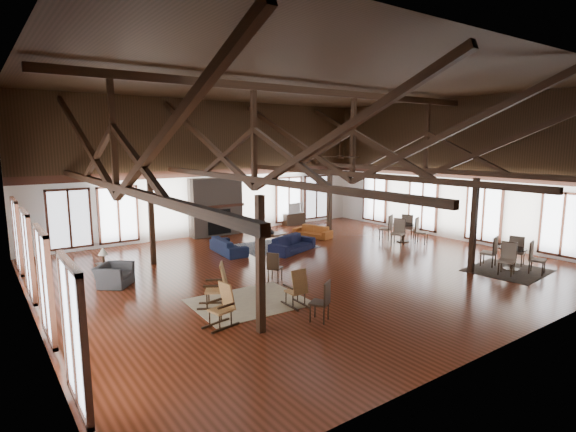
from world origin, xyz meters
TOP-DOWN VIEW (x-y plane):
  - floor at (0.00, 0.00)m, footprint 16.00×16.00m
  - ceiling at (0.00, 0.00)m, footprint 16.00×14.00m
  - wall_back at (0.00, 7.00)m, footprint 16.00×0.02m
  - wall_front at (0.00, -7.00)m, footprint 16.00×0.02m
  - wall_left at (-8.00, 0.00)m, footprint 0.02×14.00m
  - wall_right at (8.00, 0.00)m, footprint 0.02×14.00m
  - roof_truss at (0.00, 0.00)m, footprint 15.60×14.07m
  - post_grid at (0.00, 0.00)m, footprint 8.16×7.16m
  - fireplace at (0.00, 6.67)m, footprint 2.50×0.69m
  - ceiling_fan at (0.50, -1.00)m, footprint 1.60×1.60m
  - sofa_navy_front at (0.95, 2.11)m, footprint 2.24×1.48m
  - sofa_navy_left at (-1.18, 3.31)m, footprint 2.04×0.94m
  - sofa_orange at (3.26, 3.77)m, footprint 1.85×1.19m
  - coffee_table at (0.82, 3.44)m, footprint 1.34×0.86m
  - vase at (0.87, 3.42)m, footprint 0.23×0.23m
  - armchair at (-5.76, 1.75)m, footprint 1.29×1.30m
  - side_table_lamp at (-5.88, 2.40)m, footprint 0.41×0.41m
  - rocking_chair_a at (-4.04, -1.58)m, footprint 1.01×0.87m
  - rocking_chair_b at (-2.42, -2.72)m, footprint 0.46×0.79m
  - rocking_chair_c at (-4.50, -2.70)m, footprint 0.85×0.56m
  - side_chair_a at (-1.76, -0.67)m, footprint 0.54×0.54m
  - side_chair_b at (-2.51, -3.85)m, footprint 0.57×0.57m
  - cafe_table_near at (5.35, -4.12)m, footprint 2.00×2.00m
  - cafe_table_far at (5.81, 0.82)m, footprint 2.05×2.05m
  - cup_near at (5.45, -4.06)m, footprint 0.17×0.17m
  - cup_far at (5.90, 0.89)m, footprint 0.15×0.15m
  - tv_console at (4.41, 6.75)m, footprint 1.16×0.44m
  - television at (4.44, 6.75)m, footprint 0.93×0.24m
  - rug_tan at (-3.27, -1.72)m, footprint 2.94×2.36m
  - rug_navy at (0.96, 3.28)m, footprint 3.16×2.51m
  - rug_dark at (5.15, -4.10)m, footprint 2.58×2.38m

SIDE VIEW (x-z plane):
  - floor at x=0.00m, z-range 0.00..0.00m
  - rug_navy at x=0.96m, z-range 0.00..0.01m
  - rug_tan at x=-3.27m, z-range 0.00..0.01m
  - rug_dark at x=5.15m, z-range 0.00..0.01m
  - sofa_orange at x=3.26m, z-range 0.00..0.50m
  - sofa_navy_left at x=-1.18m, z-range 0.00..0.58m
  - tv_console at x=4.41m, z-range 0.00..0.58m
  - sofa_navy_front at x=0.95m, z-range 0.00..0.61m
  - armchair at x=-5.76m, z-range 0.00..0.64m
  - side_table_lamp at x=-5.88m, z-range -0.13..0.92m
  - coffee_table at x=0.82m, z-range 0.18..0.65m
  - rocking_chair_b at x=-2.42m, z-range -0.03..0.96m
  - rocking_chair_c at x=-4.50m, z-range -0.03..0.98m
  - cafe_table_near at x=5.35m, z-range 0.00..1.02m
  - cafe_table_far at x=5.81m, z-range 0.00..1.07m
  - side_chair_a at x=-1.76m, z-range 0.07..0.99m
  - rocking_chair_a at x=-4.04m, z-range -0.03..1.12m
  - side_chair_b at x=-2.51m, z-range 0.08..1.05m
  - vase at x=0.87m, z-range 0.47..0.68m
  - cup_near at x=5.45m, z-range 0.74..0.84m
  - cup_far at x=5.90m, z-range 0.77..0.87m
  - television at x=4.44m, z-range 0.58..1.11m
  - fireplace at x=0.00m, z-range -0.01..2.59m
  - post_grid at x=0.00m, z-range 0.00..3.05m
  - wall_back at x=0.00m, z-range 0.00..6.00m
  - wall_front at x=0.00m, z-range 0.00..6.00m
  - wall_left at x=-8.00m, z-range 0.00..6.00m
  - wall_right at x=8.00m, z-range 0.00..6.00m
  - ceiling_fan at x=0.50m, z-range 3.36..4.11m
  - roof_truss at x=0.00m, z-range 2.46..5.60m
  - ceiling at x=0.00m, z-range 5.99..6.01m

